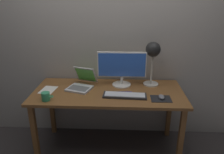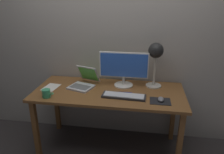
{
  "view_description": "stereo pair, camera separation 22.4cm",
  "coord_description": "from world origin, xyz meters",
  "px_view_note": "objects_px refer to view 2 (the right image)",
  "views": [
    {
      "loc": [
        0.14,
        -2.14,
        1.72
      ],
      "look_at": [
        0.04,
        -0.05,
        0.92
      ],
      "focal_mm": 35.19,
      "sensor_mm": 36.0,
      "label": 1
    },
    {
      "loc": [
        0.36,
        -2.12,
        1.72
      ],
      "look_at": [
        0.04,
        -0.05,
        0.92
      ],
      "focal_mm": 35.19,
      "sensor_mm": 36.0,
      "label": 2
    }
  ],
  "objects_px": {
    "laptop": "(85,81)",
    "mouse": "(161,99)",
    "coffee_mug": "(46,93)",
    "monitor": "(124,68)",
    "desk_lamp": "(156,54)",
    "pen": "(125,92)",
    "keyboard_main": "(124,96)"
  },
  "relations": [
    {
      "from": "keyboard_main",
      "to": "mouse",
      "type": "height_order",
      "value": "mouse"
    },
    {
      "from": "monitor",
      "to": "keyboard_main",
      "type": "distance_m",
      "value": 0.36
    },
    {
      "from": "keyboard_main",
      "to": "coffee_mug",
      "type": "xyz_separation_m",
      "value": [
        -0.77,
        -0.12,
        0.03
      ]
    },
    {
      "from": "coffee_mug",
      "to": "monitor",
      "type": "bearing_deg",
      "value": 29.27
    },
    {
      "from": "mouse",
      "to": "coffee_mug",
      "type": "relative_size",
      "value": 0.81
    },
    {
      "from": "keyboard_main",
      "to": "desk_lamp",
      "type": "distance_m",
      "value": 0.57
    },
    {
      "from": "desk_lamp",
      "to": "laptop",
      "type": "bearing_deg",
      "value": -172.59
    },
    {
      "from": "monitor",
      "to": "keyboard_main",
      "type": "height_order",
      "value": "monitor"
    },
    {
      "from": "keyboard_main",
      "to": "monitor",
      "type": "bearing_deg",
      "value": 96.68
    },
    {
      "from": "desk_lamp",
      "to": "monitor",
      "type": "bearing_deg",
      "value": -174.06
    },
    {
      "from": "keyboard_main",
      "to": "pen",
      "type": "height_order",
      "value": "keyboard_main"
    },
    {
      "from": "coffee_mug",
      "to": "pen",
      "type": "distance_m",
      "value": 0.81
    },
    {
      "from": "laptop",
      "to": "mouse",
      "type": "bearing_deg",
      "value": -17.39
    },
    {
      "from": "desk_lamp",
      "to": "coffee_mug",
      "type": "height_order",
      "value": "desk_lamp"
    },
    {
      "from": "coffee_mug",
      "to": "pen",
      "type": "height_order",
      "value": "coffee_mug"
    },
    {
      "from": "monitor",
      "to": "mouse",
      "type": "distance_m",
      "value": 0.55
    },
    {
      "from": "desk_lamp",
      "to": "pen",
      "type": "relative_size",
      "value": 3.53
    },
    {
      "from": "laptop",
      "to": "pen",
      "type": "relative_size",
      "value": 2.75
    },
    {
      "from": "keyboard_main",
      "to": "pen",
      "type": "relative_size",
      "value": 3.2
    },
    {
      "from": "coffee_mug",
      "to": "mouse",
      "type": "bearing_deg",
      "value": 4.33
    },
    {
      "from": "monitor",
      "to": "pen",
      "type": "bearing_deg",
      "value": -77.91
    },
    {
      "from": "laptop",
      "to": "desk_lamp",
      "type": "height_order",
      "value": "desk_lamp"
    },
    {
      "from": "desk_lamp",
      "to": "mouse",
      "type": "relative_size",
      "value": 5.15
    },
    {
      "from": "monitor",
      "to": "desk_lamp",
      "type": "bearing_deg",
      "value": 5.94
    },
    {
      "from": "keyboard_main",
      "to": "desk_lamp",
      "type": "relative_size",
      "value": 0.91
    },
    {
      "from": "monitor",
      "to": "desk_lamp",
      "type": "distance_m",
      "value": 0.37
    },
    {
      "from": "desk_lamp",
      "to": "coffee_mug",
      "type": "relative_size",
      "value": 4.19
    },
    {
      "from": "laptop",
      "to": "coffee_mug",
      "type": "height_order",
      "value": "laptop"
    },
    {
      "from": "keyboard_main",
      "to": "mouse",
      "type": "distance_m",
      "value": 0.37
    },
    {
      "from": "pen",
      "to": "desk_lamp",
      "type": "bearing_deg",
      "value": 37.11
    },
    {
      "from": "keyboard_main",
      "to": "desk_lamp",
      "type": "xyz_separation_m",
      "value": [
        0.3,
        0.33,
        0.36
      ]
    },
    {
      "from": "laptop",
      "to": "mouse",
      "type": "xyz_separation_m",
      "value": [
        0.83,
        -0.26,
        -0.04
      ]
    }
  ]
}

